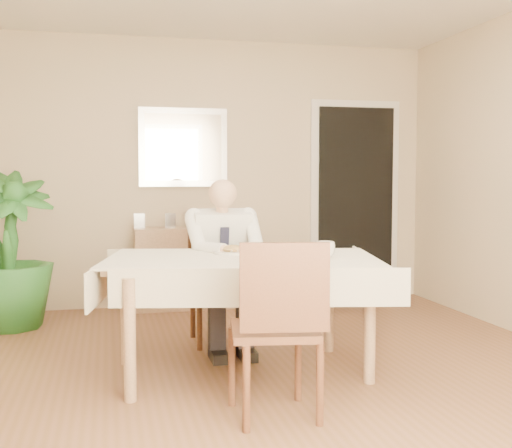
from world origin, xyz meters
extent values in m
plane|color=brown|center=(0.00, 0.00, 0.00)|extent=(5.00, 5.00, 0.00)
cube|color=tan|center=(0.00, 2.50, 1.30)|extent=(4.50, 0.02, 2.60)
cube|color=white|center=(1.55, 2.48, 1.00)|extent=(0.96, 0.03, 2.10)
cube|color=black|center=(1.55, 2.45, 1.00)|extent=(0.80, 0.05, 1.95)
cube|color=silver|center=(-0.23, 2.48, 1.55)|extent=(0.86, 0.03, 0.76)
cube|color=white|center=(-0.23, 2.46, 1.55)|extent=(0.74, 0.02, 0.64)
cube|color=tan|center=(-0.13, 0.18, 0.72)|extent=(1.75, 1.20, 0.04)
cube|color=#EFE7C8|center=(-0.13, 0.18, 0.75)|extent=(1.86, 1.32, 0.01)
cube|color=#EFE7C8|center=(-0.13, -0.32, 0.64)|extent=(1.67, 0.35, 0.22)
cube|color=#EFE7C8|center=(-0.13, 0.68, 0.64)|extent=(1.67, 0.35, 0.22)
cube|color=#EFE7C8|center=(-0.98, 0.18, 0.64)|extent=(0.21, 0.98, 0.22)
cube|color=#EFE7C8|center=(0.72, 0.18, 0.64)|extent=(0.21, 0.98, 0.22)
cylinder|color=tan|center=(-0.85, -0.19, 0.35)|extent=(0.07, 0.07, 0.70)
cylinder|color=tan|center=(0.59, -0.19, 0.35)|extent=(0.07, 0.07, 0.70)
cylinder|color=tan|center=(-0.85, 0.55, 0.35)|extent=(0.07, 0.07, 0.70)
cylinder|color=tan|center=(0.59, 0.55, 0.35)|extent=(0.07, 0.07, 0.70)
cube|color=#462616|center=(-0.13, 0.98, 0.45)|extent=(0.45, 0.45, 0.04)
cube|color=#462616|center=(-0.13, 1.18, 0.71)|extent=(0.44, 0.05, 0.44)
cylinder|color=#462616|center=(-0.32, 0.79, 0.22)|extent=(0.04, 0.04, 0.43)
cylinder|color=#462616|center=(0.06, 0.79, 0.22)|extent=(0.04, 0.04, 0.43)
cylinder|color=#462616|center=(-0.32, 1.17, 0.22)|extent=(0.04, 0.04, 0.43)
cylinder|color=#462616|center=(0.06, 1.17, 0.22)|extent=(0.04, 0.04, 0.43)
cube|color=#462616|center=(-0.12, -0.58, 0.46)|extent=(0.51, 0.51, 0.04)
cube|color=#462616|center=(-0.12, -0.78, 0.72)|extent=(0.45, 0.11, 0.44)
cylinder|color=#462616|center=(-0.31, -0.77, 0.22)|extent=(0.04, 0.04, 0.44)
cylinder|color=#462616|center=(0.07, -0.77, 0.22)|extent=(0.04, 0.04, 0.44)
cylinder|color=#462616|center=(-0.31, -0.39, 0.22)|extent=(0.04, 0.04, 0.44)
cylinder|color=#462616|center=(0.07, -0.39, 0.22)|extent=(0.04, 0.04, 0.44)
cube|color=white|center=(-0.13, 0.94, 0.75)|extent=(0.42, 0.31, 0.55)
cube|color=black|center=(-0.13, 0.81, 0.72)|extent=(0.07, 0.08, 0.36)
cylinder|color=tan|center=(-0.13, 0.89, 1.03)|extent=(0.09, 0.09, 0.08)
sphere|color=tan|center=(-0.13, 0.87, 1.14)|extent=(0.21, 0.21, 0.21)
cube|color=black|center=(-0.23, 0.74, 0.52)|extent=(0.13, 0.42, 0.13)
cube|color=black|center=(-0.03, 0.74, 0.52)|extent=(0.13, 0.42, 0.13)
cube|color=black|center=(-0.23, 0.56, 0.23)|extent=(0.11, 0.12, 0.45)
cube|color=black|center=(-0.03, 0.56, 0.23)|extent=(0.11, 0.12, 0.45)
cube|color=black|center=(-0.23, 0.50, 0.04)|extent=(0.11, 0.26, 0.07)
cube|color=black|center=(-0.03, 0.50, 0.04)|extent=(0.11, 0.26, 0.07)
cylinder|color=white|center=(-0.15, 0.38, 0.76)|extent=(0.26, 0.26, 0.02)
ellipsoid|color=olive|center=(-0.15, 0.38, 0.78)|extent=(0.14, 0.14, 0.06)
cylinder|color=silver|center=(-0.11, 0.32, 0.78)|extent=(0.01, 0.13, 0.01)
cylinder|color=silver|center=(-0.19, 0.32, 0.78)|extent=(0.01, 0.13, 0.01)
imported|color=white|center=(0.37, 0.03, 0.80)|extent=(0.17, 0.17, 0.10)
cube|color=tan|center=(-0.23, 2.32, 0.39)|extent=(0.97, 0.33, 0.78)
cube|color=silver|center=(-0.67, 2.36, 0.85)|extent=(0.10, 0.02, 0.14)
cube|color=silver|center=(-0.38, 2.32, 0.85)|extent=(0.10, 0.02, 0.14)
cube|color=silver|center=(-0.17, 2.36, 0.85)|extent=(0.10, 0.02, 0.14)
imported|color=#235C21|center=(-1.77, 1.84, 0.66)|extent=(0.97, 0.97, 1.32)
camera|label=1|loc=(-0.96, -3.78, 1.26)|focal=45.00mm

